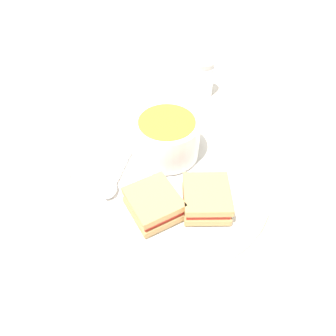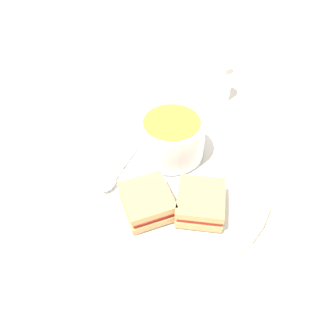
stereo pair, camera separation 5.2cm
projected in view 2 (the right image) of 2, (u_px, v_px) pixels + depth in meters
ground_plane at (168, 183)px, 0.55m from camera, size 2.40×2.40×0.00m
plate at (168, 179)px, 0.54m from camera, size 0.34×0.34×0.02m
soup_bowl at (172, 137)px, 0.55m from camera, size 0.11×0.11×0.07m
spoon at (111, 182)px, 0.52m from camera, size 0.08×0.10×0.01m
sandwich_half_near at (147, 201)px, 0.48m from camera, size 0.08×0.08×0.03m
sandwich_half_far at (200, 202)px, 0.48m from camera, size 0.09×0.09×0.03m
salt_shaker at (220, 82)px, 0.69m from camera, size 0.05×0.05×0.08m
menu_sheet at (252, 80)px, 0.76m from camera, size 0.21×0.31×0.00m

